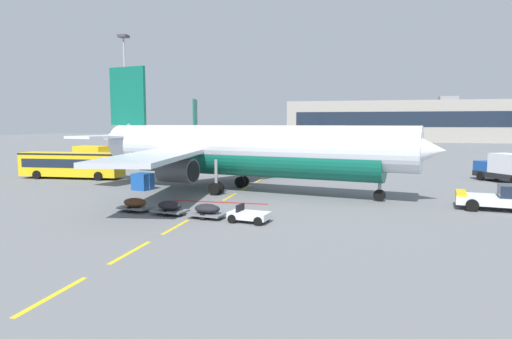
% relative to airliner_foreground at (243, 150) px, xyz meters
% --- Properties ---
extents(ground, '(400.00, 400.00, 0.00)m').
position_rel_airliner_foreground_xyz_m(ground, '(21.61, 12.08, -3.95)').
color(ground, slate).
extents(apron_paint_markings, '(8.00, 98.79, 0.01)m').
position_rel_airliner_foreground_xyz_m(apron_paint_markings, '(-0.39, 10.11, -3.95)').
color(apron_paint_markings, yellow).
rests_on(apron_paint_markings, ground).
extents(airliner_foreground, '(34.65, 33.94, 12.20)m').
position_rel_airliner_foreground_xyz_m(airliner_foreground, '(0.00, 0.00, 0.00)').
color(airliner_foreground, silver).
rests_on(airliner_foreground, ground).
extents(pushback_tug, '(6.37, 3.92, 2.08)m').
position_rel_airliner_foreground_xyz_m(pushback_tug, '(20.99, -4.25, -3.05)').
color(pushback_tug, silver).
rests_on(pushback_tug, ground).
extents(airliner_far_center, '(31.93, 32.62, 11.49)m').
position_rel_airliner_foreground_xyz_m(airliner_far_center, '(-21.49, 38.16, -0.23)').
color(airliner_far_center, white).
rests_on(airliner_far_center, ground).
extents(apron_shuttle_bus, '(12.14, 3.46, 3.00)m').
position_rel_airliner_foreground_xyz_m(apron_shuttle_bus, '(-21.98, 5.24, -2.20)').
color(apron_shuttle_bus, yellow).
rests_on(apron_shuttle_bus, ground).
extents(catering_truck, '(5.66, 7.24, 3.14)m').
position_rel_airliner_foreground_xyz_m(catering_truck, '(26.13, 12.58, -2.30)').
color(catering_truck, black).
rests_on(catering_truck, ground).
extents(fuel_service_truck, '(7.31, 3.57, 3.14)m').
position_rel_airliner_foreground_xyz_m(fuel_service_truck, '(-26.15, 16.45, -2.30)').
color(fuel_service_truck, black).
rests_on(fuel_service_truck, ground).
extents(ground_power_truck, '(6.02, 7.09, 3.14)m').
position_rel_airliner_foreground_xyz_m(ground_power_truck, '(-10.74, 19.94, -2.30)').
color(ground_power_truck, black).
rests_on(ground_power_truck, ground).
extents(baggage_train, '(11.68, 3.51, 1.14)m').
position_rel_airliner_foreground_xyz_m(baggage_train, '(-0.78, -11.68, -3.42)').
color(baggage_train, silver).
rests_on(baggage_train, ground).
extents(uld_cargo_container, '(1.91, 1.88, 1.60)m').
position_rel_airliner_foreground_xyz_m(uld_cargo_container, '(-9.72, -1.10, -3.15)').
color(uld_cargo_container, '#194C9E').
rests_on(uld_cargo_container, ground).
extents(apron_light_mast_near, '(1.80, 1.80, 23.65)m').
position_rel_airliner_foreground_xyz_m(apron_light_mast_near, '(-35.22, 41.25, 10.85)').
color(apron_light_mast_near, slate).
rests_on(apron_light_mast_near, ground).
extents(terminal_satellite, '(84.53, 21.66, 15.69)m').
position_rel_airliner_foreground_xyz_m(terminal_satellite, '(27.29, 127.42, 3.11)').
color(terminal_satellite, '#9E998E').
rests_on(terminal_satellite, ground).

